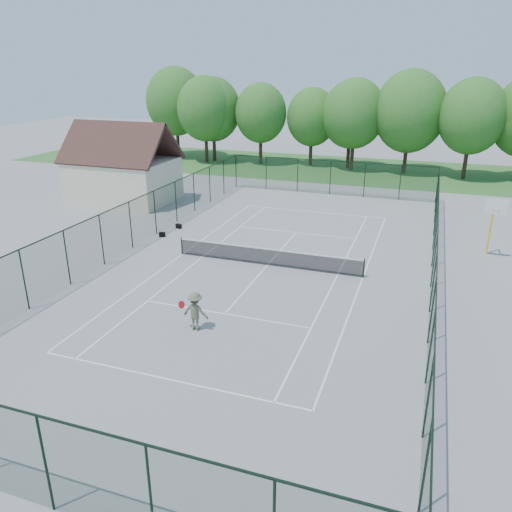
# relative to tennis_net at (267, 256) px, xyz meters

# --- Properties ---
(ground) EXTENTS (140.00, 140.00, 0.00)m
(ground) POSITION_rel_tennis_net_xyz_m (0.00, 0.00, -0.58)
(ground) COLOR gray
(ground) RESTS_ON ground
(grass_far) EXTENTS (80.00, 16.00, 0.01)m
(grass_far) POSITION_rel_tennis_net_xyz_m (0.00, 30.00, -0.57)
(grass_far) COLOR #3A7230
(grass_far) RESTS_ON ground
(court_lines) EXTENTS (11.05, 23.85, 0.01)m
(court_lines) POSITION_rel_tennis_net_xyz_m (0.00, 0.00, -0.57)
(court_lines) COLOR white
(court_lines) RESTS_ON ground
(tennis_net) EXTENTS (11.08, 0.08, 1.10)m
(tennis_net) POSITION_rel_tennis_net_xyz_m (0.00, 0.00, 0.00)
(tennis_net) COLOR black
(tennis_net) RESTS_ON ground
(fence_enclosure) EXTENTS (18.05, 36.05, 3.02)m
(fence_enclosure) POSITION_rel_tennis_net_xyz_m (0.00, 0.00, 0.98)
(fence_enclosure) COLOR #16341B
(fence_enclosure) RESTS_ON ground
(utility_building) EXTENTS (8.60, 6.27, 6.63)m
(utility_building) POSITION_rel_tennis_net_xyz_m (-16.00, 10.00, 2.54)
(utility_building) COLOR #F3E6C1
(utility_building) RESTS_ON ground
(tree_line_far) EXTENTS (39.40, 6.40, 9.70)m
(tree_line_far) POSITION_rel_tennis_net_xyz_m (0.00, 30.00, 5.42)
(tree_line_far) COLOR #3A261C
(tree_line_far) RESTS_ON ground
(basketball_goal) EXTENTS (1.20, 1.43, 3.65)m
(basketball_goal) POSITION_rel_tennis_net_xyz_m (12.12, 5.75, 1.99)
(basketball_goal) COLOR yellow
(basketball_goal) RESTS_ON ground
(sports_bag_a) EXTENTS (0.43, 0.32, 0.31)m
(sports_bag_a) POSITION_rel_tennis_net_xyz_m (-8.31, 2.55, -0.42)
(sports_bag_a) COLOR black
(sports_bag_a) RESTS_ON ground
(sports_bag_b) EXTENTS (0.47, 0.38, 0.31)m
(sports_bag_b) POSITION_rel_tennis_net_xyz_m (-8.13, 4.58, -0.42)
(sports_bag_b) COLOR black
(sports_bag_b) RESTS_ON ground
(tennis_player) EXTENTS (1.82, 0.91, 1.76)m
(tennis_player) POSITION_rel_tennis_net_xyz_m (-0.63, -8.15, 0.31)
(tennis_player) COLOR #5D6145
(tennis_player) RESTS_ON ground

